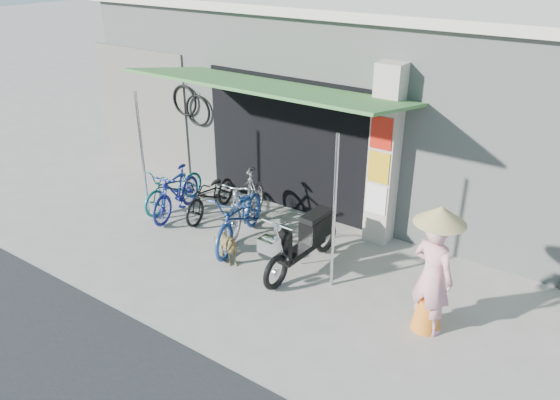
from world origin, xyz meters
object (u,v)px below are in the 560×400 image
Objects in this scene: bike_teal at (174,187)px; bike_black at (211,195)px; bike_navy at (240,217)px; nun at (433,271)px; bike_blue at (176,192)px; moped at (304,240)px; bike_silver at (245,203)px; street_dog at (223,246)px.

bike_black is at bearing 7.63° from bike_teal.
nun reaches higher than bike_navy.
moped reaches higher than bike_blue.
bike_teal is 3.22m from moped.
bike_navy reaches higher than bike_teal.
bike_black is 4.62m from nun.
nun is (4.51, -0.87, 0.48)m from bike_black.
moped reaches higher than bike_teal.
moped reaches higher than bike_black.
bike_teal is 0.88× the size of bike_silver.
bike_teal reaches higher than street_dog.
bike_black is (0.80, 0.14, 0.00)m from bike_teal.
bike_navy is 3.47m from nun.
moped is (2.92, -0.19, 0.03)m from bike_blue.
bike_navy reaches higher than street_dog.
street_dog is 0.39× the size of nun.
bike_blue is at bearing 178.68° from moped.
bike_teal is 1.00× the size of bike_black.
bike_black is 0.82× the size of moped.
bike_navy is 2.62× the size of street_dog.
bike_navy is at bearing -33.00° from bike_black.
bike_navy reaches higher than bike_black.
bike_blue is 5.08m from nun.
bike_teal is 2.20× the size of street_dog.
street_dog is at bearing -84.90° from bike_silver.
bike_black is 0.87× the size of nun.
street_dog is at bearing -89.96° from bike_navy.
bike_blue is 2.16× the size of street_dog.
nun is (3.64, -0.79, 0.36)m from bike_silver.
bike_blue is at bearing -154.32° from bike_black.
street_dog is 3.30m from nun.
moped reaches higher than street_dog.
nun is (2.12, -0.32, 0.40)m from moped.
bike_teal is 1.02× the size of bike_blue.
bike_teal is 0.86× the size of nun.
bike_navy is (1.61, -0.13, 0.03)m from bike_blue.
street_dog is at bearing -27.97° from bike_teal.
street_dog is 1.28m from moped.
bike_navy reaches higher than bike_blue.
bike_navy is 1.31m from moped.
moped reaches higher than bike_silver.
bike_black is 1.72m from street_dog.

